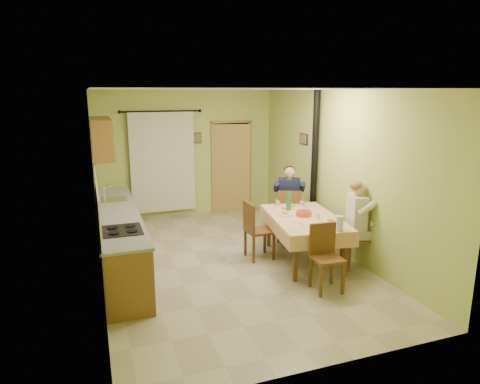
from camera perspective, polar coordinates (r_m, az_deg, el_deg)
name	(u,v)px	position (r m, az deg, el deg)	size (l,w,h in m)	color
floor	(228,261)	(7.23, -1.62, -9.23)	(4.00, 6.00, 0.01)	tan
room_shell	(227,153)	(6.74, -1.73, 5.20)	(4.04, 6.04, 2.82)	#BACD69
kitchen_run	(119,238)	(7.14, -15.88, -5.91)	(0.64, 3.64, 1.56)	brown
upper_cabinets	(101,138)	(8.10, -17.99, 6.86)	(0.35, 1.40, 0.70)	brown
curtain	(163,162)	(9.50, -10.26, 3.98)	(1.70, 0.07, 2.22)	black
doorway	(232,167)	(9.93, -1.12, 3.36)	(0.96, 0.25, 2.15)	black
dining_table	(304,238)	(7.23, 8.51, -6.15)	(1.32, 1.92, 0.76)	#E2A979
tableware	(309,215)	(7.01, 9.13, -3.06)	(0.75, 1.61, 0.33)	white
chair_far	(288,225)	(8.19, 6.45, -4.38)	(0.57, 0.57, 1.00)	brown
chair_near	(326,271)	(6.27, 11.42, -10.28)	(0.42, 0.42, 0.95)	brown
chair_right	(357,249)	(7.20, 15.35, -7.34)	(0.51, 0.51, 0.98)	brown
chair_left	(258,242)	(7.28, 2.48, -6.62)	(0.44, 0.44, 0.99)	brown
man_far	(289,195)	(8.05, 6.55, -0.36)	(0.65, 0.60, 1.39)	#141938
man_right	(359,214)	(7.01, 15.53, -2.84)	(0.55, 0.63, 1.39)	beige
stove_flue	(313,186)	(8.18, 9.77, 0.80)	(0.24, 0.24, 2.80)	black
picture_back	(197,138)	(9.66, -5.73, 7.19)	(0.19, 0.03, 0.23)	black
picture_right	(303,139)	(8.60, 8.45, 7.03)	(0.03, 0.31, 0.21)	brown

